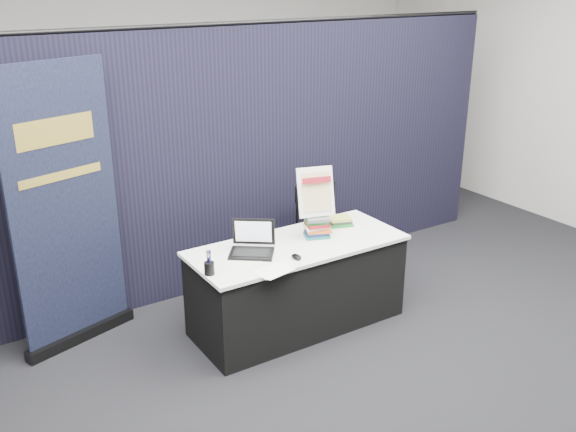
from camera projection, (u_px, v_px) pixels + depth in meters
The scene contains 15 objects.
floor at pixel (335, 354), 5.08m from camera, with size 8.00×8.00×0.00m, color black.
wall_back at pixel (138, 69), 7.61m from camera, with size 8.00×0.02×3.50m, color #B0ACA6.
drape_partition at pixel (235, 161), 5.91m from camera, with size 6.00×0.08×2.40m, color black.
display_table at pixel (297, 285), 5.38m from camera, with size 1.80×0.75×0.75m.
laptop at pixel (249, 246), 5.05m from camera, with size 0.42×0.45×0.26m.
mouse at pixel (296, 257), 4.97m from camera, with size 0.06×0.10×0.03m, color black.
brochure_left at pixel (241, 261), 4.92m from camera, with size 0.31×0.22×0.00m, color silver.
brochure_mid at pixel (274, 271), 4.77m from camera, with size 0.26×0.19×0.00m, color white.
brochure_right at pixel (273, 271), 4.76m from camera, with size 0.26×0.18×0.00m, color white.
pen_cup at pixel (209, 268), 4.70m from camera, with size 0.08×0.08×0.10m, color black.
book_stack_tall at pixel (317, 226), 5.36m from camera, with size 0.23×0.20×0.18m.
book_stack_short at pixel (340, 221), 5.62m from camera, with size 0.22×0.19×0.08m.
info_sign at pixel (316, 192), 5.28m from camera, with size 0.33×0.20×0.42m.
pullup_banner at pixel (67, 226), 4.94m from camera, with size 0.94×0.38×2.25m.
stacking_chair at pixel (325, 231), 6.07m from camera, with size 0.49×0.50×0.96m.
Camera 1 is at (-2.66, -3.47, 2.83)m, focal length 40.00 mm.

